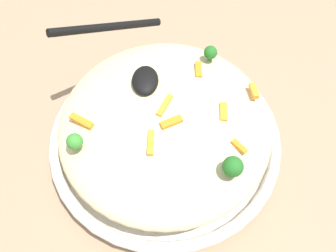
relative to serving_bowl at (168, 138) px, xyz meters
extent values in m
plane|color=#9E7F60|center=(0.00, 0.00, -0.02)|extent=(2.40, 2.40, 0.00)
cylinder|color=white|center=(0.00, 0.00, -0.01)|extent=(0.33, 0.33, 0.02)
torus|color=white|center=(0.00, 0.00, 0.01)|extent=(0.36, 0.36, 0.02)
torus|color=black|center=(0.00, 0.00, 0.01)|extent=(0.36, 0.36, 0.00)
ellipsoid|color=beige|center=(0.00, 0.00, 0.05)|extent=(0.33, 0.32, 0.06)
cube|color=orange|center=(-0.04, 0.13, 0.07)|extent=(0.03, 0.01, 0.01)
cube|color=orange|center=(0.00, 0.08, 0.07)|extent=(0.03, 0.01, 0.01)
cube|color=orange|center=(0.05, -0.02, 0.08)|extent=(0.04, 0.01, 0.01)
cube|color=orange|center=(-0.01, 0.00, 0.08)|extent=(0.04, 0.03, 0.01)
cube|color=orange|center=(0.02, 0.01, 0.08)|extent=(0.02, 0.03, 0.01)
cube|color=orange|center=(0.01, -0.12, 0.07)|extent=(0.03, 0.04, 0.01)
cube|color=orange|center=(-0.08, 0.05, 0.07)|extent=(0.03, 0.01, 0.01)
cube|color=orange|center=(0.06, 0.10, 0.07)|extent=(0.02, 0.02, 0.01)
cylinder|color=#205B1C|center=(-0.11, 0.07, 0.07)|extent=(0.01, 0.01, 0.01)
sphere|color=#236B23|center=(-0.11, 0.07, 0.08)|extent=(0.02, 0.02, 0.02)
cylinder|color=#377928|center=(0.05, -0.12, 0.07)|extent=(0.01, 0.01, 0.01)
sphere|color=#3D8E33|center=(0.05, -0.12, 0.08)|extent=(0.02, 0.02, 0.02)
cylinder|color=#205B1C|center=(0.09, 0.08, 0.07)|extent=(0.01, 0.01, 0.01)
sphere|color=#236B23|center=(0.09, 0.08, 0.09)|extent=(0.03, 0.03, 0.03)
ellipsoid|color=black|center=(-0.05, -0.03, 0.08)|extent=(0.06, 0.04, 0.02)
cylinder|color=black|center=(-0.13, -0.08, 0.12)|extent=(0.12, 0.16, 0.09)
camera|label=1|loc=(0.28, 0.00, 0.49)|focal=37.62mm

